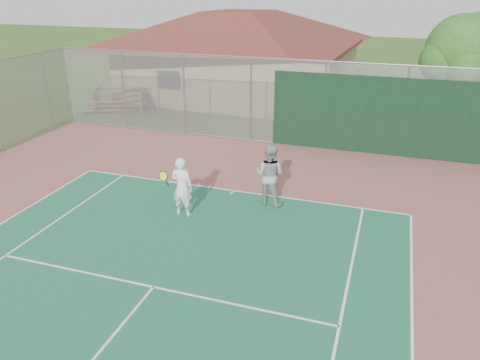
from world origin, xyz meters
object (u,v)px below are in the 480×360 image
at_px(bleachers, 119,99).
at_px(tree, 462,52).
at_px(clubhouse, 239,46).
at_px(player_white_front, 182,187).
at_px(player_grey_back, 270,175).

xyz_separation_m(bleachers, tree, (16.39, 2.64, 2.79)).
height_order(clubhouse, tree, clubhouse).
distance_m(clubhouse, player_white_front, 15.27).
relative_size(player_white_front, player_grey_back, 0.94).
distance_m(player_white_front, player_grey_back, 2.66).
xyz_separation_m(clubhouse, bleachers, (-5.05, -4.83, -2.32)).
bearing_deg(player_white_front, clubhouse, -76.14).
relative_size(clubhouse, player_grey_back, 7.27).
bearing_deg(player_white_front, player_grey_back, -143.70).
height_order(clubhouse, bleachers, clubhouse).
distance_m(clubhouse, bleachers, 7.36).
height_order(clubhouse, player_white_front, clubhouse).
distance_m(tree, player_grey_back, 12.81).
distance_m(bleachers, player_grey_back, 13.45).
bearing_deg(bleachers, player_grey_back, -62.70).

